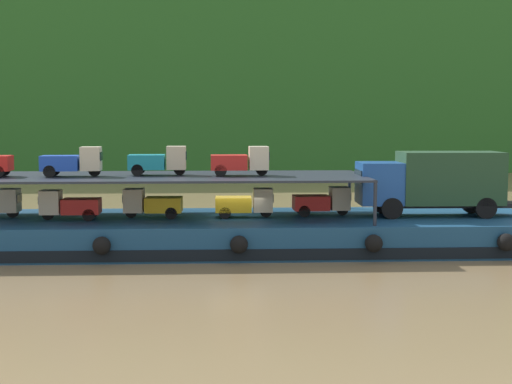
# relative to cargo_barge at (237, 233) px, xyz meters

# --- Properties ---
(ground_plane) EXTENTS (400.00, 400.00, 0.00)m
(ground_plane) POSITION_rel_cargo_barge_xyz_m (0.00, 0.04, -0.75)
(ground_plane) COLOR olive
(hillside_far_bank) EXTENTS (131.94, 28.64, 30.50)m
(hillside_far_bank) POSITION_rel_cargo_barge_xyz_m (0.00, 61.39, 16.43)
(hillside_far_bank) COLOR #286023
(hillside_far_bank) RESTS_ON ground
(cargo_barge) EXTENTS (28.89, 7.83, 1.50)m
(cargo_barge) POSITION_rel_cargo_barge_xyz_m (0.00, 0.00, 0.00)
(cargo_barge) COLOR navy
(cargo_barge) RESTS_ON ground
(covered_lorry) EXTENTS (7.88, 2.39, 3.10)m
(covered_lorry) POSITION_rel_cargo_barge_xyz_m (9.46, 0.01, 2.44)
(covered_lorry) COLOR #1E4C99
(covered_lorry) RESTS_ON cargo_barge
(cargo_rack) EXTENTS (19.69, 6.41, 2.00)m
(cargo_rack) POSITION_rel_cargo_barge_xyz_m (-3.80, 0.04, 2.69)
(cargo_rack) COLOR #232833
(cargo_rack) RESTS_ON cargo_barge
(mini_truck_lower_aft) EXTENTS (2.76, 1.24, 1.38)m
(mini_truck_lower_aft) POSITION_rel_cargo_barge_xyz_m (-7.80, -0.48, 1.44)
(mini_truck_lower_aft) COLOR red
(mini_truck_lower_aft) RESTS_ON cargo_barge
(mini_truck_lower_mid) EXTENTS (2.77, 1.26, 1.38)m
(mini_truck_lower_mid) POSITION_rel_cargo_barge_xyz_m (-4.03, -0.00, 1.44)
(mini_truck_lower_mid) COLOR gold
(mini_truck_lower_mid) RESTS_ON cargo_barge
(mini_truck_lower_fore) EXTENTS (2.75, 1.22, 1.38)m
(mini_truck_lower_fore) POSITION_rel_cargo_barge_xyz_m (0.40, -0.08, 1.44)
(mini_truck_lower_fore) COLOR gold
(mini_truck_lower_fore) RESTS_ON cargo_barge
(mini_truck_lower_bow) EXTENTS (2.77, 1.25, 1.38)m
(mini_truck_lower_bow) POSITION_rel_cargo_barge_xyz_m (4.16, 0.42, 1.44)
(mini_truck_lower_bow) COLOR red
(mini_truck_lower_bow) RESTS_ON cargo_barge
(mini_truck_upper_mid) EXTENTS (2.78, 1.27, 1.38)m
(mini_truck_upper_mid) POSITION_rel_cargo_barge_xyz_m (-7.61, -0.34, 3.44)
(mini_truck_upper_mid) COLOR #1E47B7
(mini_truck_upper_mid) RESTS_ON cargo_rack
(mini_truck_upper_fore) EXTENTS (2.77, 1.25, 1.38)m
(mini_truck_upper_fore) POSITION_rel_cargo_barge_xyz_m (-3.71, 0.27, 3.44)
(mini_truck_upper_fore) COLOR teal
(mini_truck_upper_fore) RESTS_ON cargo_rack
(mini_truck_upper_bow) EXTENTS (2.76, 1.23, 1.38)m
(mini_truck_upper_bow) POSITION_rel_cargo_barge_xyz_m (0.18, -0.19, 3.44)
(mini_truck_upper_bow) COLOR red
(mini_truck_upper_bow) RESTS_ON cargo_rack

